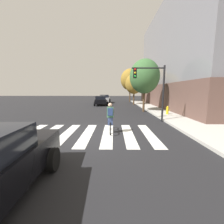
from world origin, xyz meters
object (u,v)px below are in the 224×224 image
(cyclist, at_px, (110,118))
(sedan_mid, at_px, (100,100))
(sedan_far, at_px, (105,99))
(street_tree_near, at_px, (145,76))
(traffic_light_near, at_px, (153,84))
(street_tree_mid, at_px, (134,84))
(street_tree_far, at_px, (130,80))
(fire_hydrant, at_px, (167,110))

(cyclist, bearing_deg, sedan_mid, 97.14)
(sedan_far, xyz_separation_m, street_tree_near, (5.14, -12.12, 3.08))
(traffic_light_near, relative_size, street_tree_mid, 0.81)
(sedan_far, xyz_separation_m, street_tree_far, (5.16, 2.17, 3.82))
(fire_hydrant, distance_m, street_tree_near, 4.64)
(fire_hydrant, bearing_deg, street_tree_mid, 98.90)
(street_tree_mid, bearing_deg, sedan_mid, -174.06)
(cyclist, bearing_deg, fire_hydrant, 46.99)
(sedan_far, relative_size, street_tree_far, 0.67)
(sedan_far, xyz_separation_m, street_tree_mid, (5.14, -4.05, 2.66))
(sedan_far, distance_m, fire_hydrant, 16.33)
(sedan_far, bearing_deg, street_tree_far, 22.85)
(traffic_light_near, relative_size, fire_hydrant, 5.38)
(fire_hydrant, xyz_separation_m, street_tree_near, (-1.69, 2.71, 3.37))
(sedan_mid, distance_m, street_tree_mid, 6.20)
(sedan_far, relative_size, street_tree_near, 0.80)
(cyclist, height_order, street_tree_mid, street_tree_mid)
(traffic_light_near, distance_m, street_tree_mid, 13.38)
(traffic_light_near, distance_m, fire_hydrant, 4.10)
(street_tree_near, bearing_deg, traffic_light_near, -95.30)
(sedan_mid, height_order, street_tree_mid, street_tree_mid)
(traffic_light_near, bearing_deg, fire_hydrant, 49.78)
(traffic_light_near, distance_m, street_tree_far, 19.67)
(street_tree_near, distance_m, street_tree_far, 14.31)
(sedan_far, distance_m, street_tree_mid, 7.06)
(cyclist, bearing_deg, street_tree_far, 80.99)
(street_tree_far, bearing_deg, cyclist, -99.01)
(cyclist, xyz_separation_m, street_tree_far, (3.59, 22.65, 3.79))
(sedan_mid, distance_m, street_tree_far, 9.60)
(cyclist, xyz_separation_m, street_tree_near, (3.58, 8.36, 3.06))
(street_tree_mid, bearing_deg, sedan_far, 141.76)
(traffic_light_near, relative_size, street_tree_far, 0.61)
(sedan_mid, xyz_separation_m, street_tree_near, (5.56, -7.49, 3.11))
(fire_hydrant, height_order, street_tree_mid, street_tree_mid)
(sedan_mid, height_order, cyclist, cyclist)
(sedan_mid, height_order, street_tree_near, street_tree_near)
(street_tree_near, xyz_separation_m, street_tree_far, (0.01, 14.29, 0.74))
(fire_hydrant, xyz_separation_m, street_tree_mid, (-1.69, 10.79, 2.95))
(street_tree_near, height_order, street_tree_mid, street_tree_near)
(cyclist, relative_size, fire_hydrant, 2.19)
(sedan_far, height_order, street_tree_mid, street_tree_mid)
(traffic_light_near, bearing_deg, street_tree_mid, 87.91)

